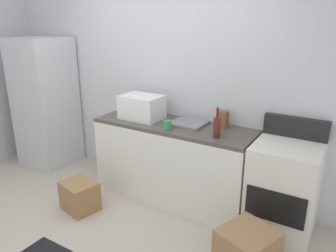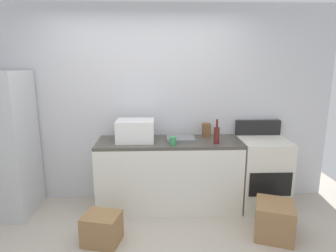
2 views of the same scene
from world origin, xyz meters
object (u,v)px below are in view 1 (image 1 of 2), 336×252
Objects in this scene: cardboard_box_large at (247,251)px; cardboard_box_small at (80,196)px; refrigerator at (46,102)px; coffee_mug at (167,125)px; knife_block at (223,119)px; wine_bottle at (217,127)px; microwave at (142,107)px; stove_oven at (283,188)px.

cardboard_box_large reaches higher than cardboard_box_small.
coffee_mug is (2.09, -0.15, 0.07)m from refrigerator.
knife_block is (0.46, 0.37, 0.04)m from coffee_mug.
refrigerator is 5.90× the size of wine_bottle.
refrigerator is at bearing -175.07° from knife_block.
microwave is 1.08× the size of cardboard_box_large.
knife_block is at bearing 38.61° from coffee_mug.
knife_block is 0.49× the size of cardboard_box_small.
microwave is (-1.64, -0.01, 0.57)m from stove_oven.
wine_bottle is (2.62, -0.10, 0.12)m from refrigerator.
wine_bottle is 1.67× the size of knife_block.
stove_oven is at bearing 21.46° from cardboard_box_small.
knife_block is (-0.72, 0.17, 0.52)m from stove_oven.
knife_block reaches higher than cardboard_box_small.
knife_block is (-0.07, 0.32, -0.02)m from wine_bottle.
cardboard_box_large is at bearing -24.53° from microwave.
microwave is 1.53× the size of wine_bottle.
wine_bottle is 0.81× the size of cardboard_box_small.
cardboard_box_small is at bearing -158.54° from stove_oven.
stove_oven is 6.11× the size of knife_block.
stove_oven is at bearing 0.41° from microwave.
refrigerator is 1.61× the size of stove_oven.
coffee_mug reaches higher than cardboard_box_small.
microwave reaches higher than cardboard_box_small.
stove_oven is 11.00× the size of coffee_mug.
stove_oven reaches higher than cardboard_box_small.
knife_block is (2.55, 0.22, 0.11)m from refrigerator.
cardboard_box_small is (-1.24, -0.93, -0.83)m from knife_block.
microwave is at bearing 171.86° from wine_bottle.
stove_oven is at bearing -12.99° from knife_block.
microwave is (1.63, 0.04, 0.15)m from refrigerator.
knife_block reaches higher than cardboard_box_large.
microwave is at bearing 157.40° from coffee_mug.
wine_bottle reaches higher than stove_oven.
knife_block is at bearing 10.86° from microwave.
cardboard_box_large is at bearing -54.92° from knife_block.
microwave is 0.51m from coffee_mug.
coffee_mug is at bearing -170.20° from stove_oven.
stove_oven is at bearing 9.80° from coffee_mug.
stove_oven is 1.29m from coffee_mug.
wine_bottle is 0.71× the size of cardboard_box_large.
refrigerator is 4.16× the size of cardboard_box_large.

